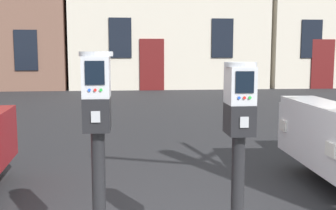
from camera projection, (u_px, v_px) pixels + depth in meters
The scene contains 2 objects.
parking_meter_near_kerb at pixel (97, 121), 2.69m from camera, with size 0.22×0.25×1.43m.
parking_meter_twin_adjacent at pixel (239, 125), 2.79m from camera, with size 0.22×0.25×1.36m.
Camera 1 is at (-0.51, -2.94, 1.57)m, focal length 44.48 mm.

